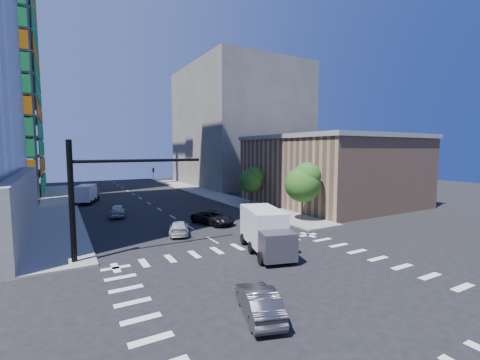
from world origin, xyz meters
TOP-DOWN VIEW (x-y plane):
  - ground at (0.00, 0.00)m, footprint 160.00×160.00m
  - road_markings at (0.00, 0.00)m, footprint 20.00×20.00m
  - sidewalk_ne at (12.50, 40.00)m, footprint 5.00×60.00m
  - sidewalk_nw at (-12.50, 40.00)m, footprint 5.00×60.00m
  - commercial_building at (25.00, 22.00)m, footprint 20.50×22.50m
  - bg_building_ne at (27.00, 55.00)m, footprint 24.00×30.00m
  - signal_mast_nw at (-10.00, 11.50)m, footprint 10.20×0.40m
  - tree_south at (12.63, 13.90)m, footprint 4.16×4.16m
  - tree_north at (12.93, 25.90)m, footprint 3.54×3.52m
  - car_nb_far at (2.75, 17.89)m, footprint 4.20×5.96m
  - car_sb_near at (-2.04, 15.62)m, footprint 3.22×4.91m
  - car_sb_mid at (-5.96, 27.51)m, footprint 2.73×4.84m
  - car_sb_cross at (-3.71, -1.61)m, footprint 2.89×4.82m
  - box_truck_near at (2.26, 6.39)m, footprint 4.54×7.15m
  - box_truck_far at (-8.37, 40.93)m, footprint 4.03×6.03m

SIDE VIEW (x-z plane):
  - ground at x=0.00m, z-range 0.00..0.00m
  - road_markings at x=0.00m, z-range 0.00..0.01m
  - sidewalk_ne at x=12.50m, z-range 0.00..0.15m
  - sidewalk_nw at x=-12.50m, z-range 0.00..0.15m
  - car_sb_near at x=-2.04m, z-range 0.00..1.32m
  - car_sb_cross at x=-3.71m, z-range 0.00..1.50m
  - car_nb_far at x=2.75m, z-range 0.00..1.51m
  - car_sb_mid at x=-5.96m, z-range 0.00..1.55m
  - box_truck_far at x=-8.37m, z-range -0.17..2.75m
  - box_truck_near at x=2.26m, z-range -0.20..3.28m
  - tree_north at x=12.93m, z-range 1.10..6.88m
  - tree_south at x=12.63m, z-range 1.27..8.10m
  - commercial_building at x=25.00m, z-range 0.01..10.61m
  - signal_mast_nw at x=-10.00m, z-range 0.99..9.99m
  - bg_building_ne at x=27.00m, z-range 0.00..28.00m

